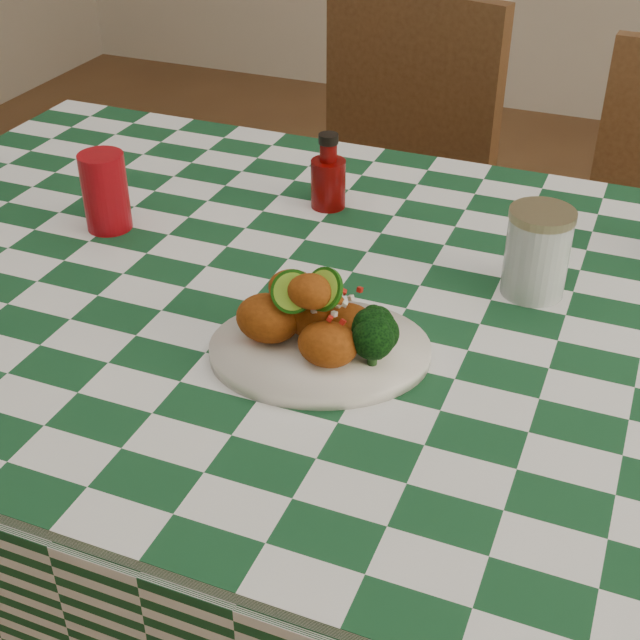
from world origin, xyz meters
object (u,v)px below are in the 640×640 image
at_px(mason_jar, 537,252).
at_px(wooden_chair_left, 358,226).
at_px(ketchup_bottle, 328,171).
at_px(red_tumbler, 105,192).
at_px(fried_chicken_pile, 314,310).
at_px(dining_table, 334,497).
at_px(plate, 320,351).

relative_size(mason_jar, wooden_chair_left, 0.13).
relative_size(ketchup_bottle, mason_jar, 0.99).
relative_size(red_tumbler, mason_jar, 0.98).
distance_m(fried_chicken_pile, ketchup_bottle, 0.42).
height_order(fried_chicken_pile, ketchup_bottle, ketchup_bottle).
height_order(dining_table, mason_jar, mason_jar).
height_order(ketchup_bottle, mason_jar, same).
relative_size(dining_table, mason_jar, 13.13).
height_order(dining_table, ketchup_bottle, ketchup_bottle).
distance_m(fried_chicken_pile, red_tumbler, 0.48).
relative_size(plate, mason_jar, 2.20).
bearing_deg(wooden_chair_left, dining_table, -58.38).
xyz_separation_m(plate, fried_chicken_pile, (-0.01, 0.00, 0.06)).
height_order(plate, wooden_chair_left, wooden_chair_left).
bearing_deg(ketchup_bottle, fried_chicken_pile, -70.81).
bearing_deg(mason_jar, plate, -130.36).
xyz_separation_m(mason_jar, wooden_chair_left, (-0.48, 0.63, -0.36)).
xyz_separation_m(ketchup_bottle, wooden_chair_left, (-0.12, 0.49, -0.36)).
relative_size(dining_table, red_tumbler, 13.41).
height_order(red_tumbler, mason_jar, mason_jar).
height_order(ketchup_bottle, wooden_chair_left, wooden_chair_left).
relative_size(plate, ketchup_bottle, 2.21).
bearing_deg(fried_chicken_pile, mason_jar, 48.57).
bearing_deg(wooden_chair_left, mason_jar, -38.31).
xyz_separation_m(red_tumbler, ketchup_bottle, (0.29, 0.20, 0.00)).
bearing_deg(mason_jar, fried_chicken_pile, -131.43).
height_order(dining_table, wooden_chair_left, wooden_chair_left).
xyz_separation_m(red_tumbler, wooden_chair_left, (0.18, 0.69, -0.36)).
xyz_separation_m(dining_table, fried_chicken_pile, (0.03, -0.15, 0.46)).
bearing_deg(fried_chicken_pile, ketchup_bottle, 109.19).
distance_m(red_tumbler, mason_jar, 0.66).
height_order(dining_table, plate, plate).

